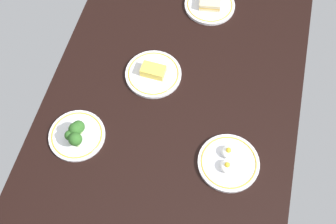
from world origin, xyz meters
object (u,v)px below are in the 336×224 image
Objects in this scene: plate_sandwich at (210,4)px; plate_broccoli at (76,134)px; plate_cheese at (153,73)px; plate_eggs at (228,162)px.

plate_sandwich is 1.06× the size of plate_broccoli.
plate_cheese is 1.08× the size of plate_broccoli.
plate_cheese is 37.08cm from plate_broccoli.
plate_sandwich is 0.98× the size of plate_cheese.
plate_eggs is at bearing -86.79° from plate_broccoli.
plate_eggs is 1.06× the size of plate_broccoli.
plate_sandwich is at bearing -25.24° from plate_broccoli.
plate_eggs is at bearing -130.34° from plate_cheese.
plate_sandwich is 78.09cm from plate_broccoli.
plate_eggs is at bearing -163.76° from plate_sandwich.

